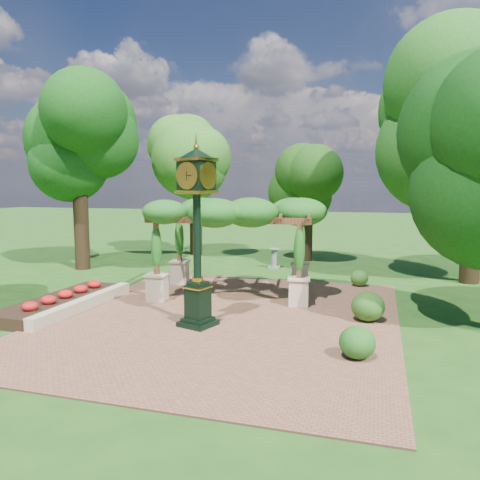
# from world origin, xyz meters

# --- Properties ---
(ground) EXTENTS (120.00, 120.00, 0.00)m
(ground) POSITION_xyz_m (0.00, 0.00, 0.00)
(ground) COLOR #1E4714
(ground) RESTS_ON ground
(brick_plaza) EXTENTS (10.00, 12.00, 0.04)m
(brick_plaza) POSITION_xyz_m (0.00, 1.00, 0.02)
(brick_plaza) COLOR brown
(brick_plaza) RESTS_ON ground
(border_wall) EXTENTS (0.35, 5.00, 0.40)m
(border_wall) POSITION_xyz_m (-4.60, 0.50, 0.20)
(border_wall) COLOR #C6B793
(border_wall) RESTS_ON ground
(flower_bed) EXTENTS (1.50, 5.00, 0.36)m
(flower_bed) POSITION_xyz_m (-5.50, 0.50, 0.18)
(flower_bed) COLOR red
(flower_bed) RESTS_ON ground
(pedestal_clock) EXTENTS (1.24, 1.24, 5.04)m
(pedestal_clock) POSITION_xyz_m (-0.46, -0.10, 3.01)
(pedestal_clock) COLOR black
(pedestal_clock) RESTS_ON brick_plaza
(pergola) EXTENTS (6.06, 4.29, 3.53)m
(pergola) POSITION_xyz_m (-0.72, 4.03, 2.90)
(pergola) COLOR beige
(pergola) RESTS_ON brick_plaza
(sundial) EXTENTS (0.58, 0.58, 0.97)m
(sundial) POSITION_xyz_m (-0.45, 9.74, 0.43)
(sundial) COLOR gray
(sundial) RESTS_ON ground
(shrub_front) EXTENTS (1.00, 1.00, 0.75)m
(shrub_front) POSITION_xyz_m (3.96, -1.41, 0.41)
(shrub_front) COLOR #1E5719
(shrub_front) RESTS_ON brick_plaza
(shrub_mid) EXTENTS (1.26, 1.26, 0.87)m
(shrub_mid) POSITION_xyz_m (4.12, 1.75, 0.47)
(shrub_mid) COLOR #265618
(shrub_mid) RESTS_ON brick_plaza
(shrub_back) EXTENTS (0.84, 0.84, 0.62)m
(shrub_back) POSITION_xyz_m (3.68, 6.61, 0.35)
(shrub_back) COLOR #326A1E
(shrub_back) RESTS_ON brick_plaza
(tree_west_near) EXTENTS (4.34, 4.34, 9.16)m
(tree_west_near) POSITION_xyz_m (-9.19, 6.96, 6.28)
(tree_west_near) COLOR #2F1F13
(tree_west_near) RESTS_ON ground
(tree_west_far) EXTENTS (4.19, 4.19, 7.72)m
(tree_west_far) POSITION_xyz_m (-5.75, 12.90, 5.29)
(tree_west_far) COLOR black
(tree_west_far) RESTS_ON ground
(tree_north) EXTENTS (3.21, 3.21, 6.18)m
(tree_north) POSITION_xyz_m (0.71, 12.54, 4.22)
(tree_north) COLOR #312113
(tree_north) RESTS_ON ground
(tree_east_far) EXTENTS (4.92, 4.92, 9.53)m
(tree_east_far) POSITION_xyz_m (7.96, 8.72, 6.54)
(tree_east_far) COLOR black
(tree_east_far) RESTS_ON ground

